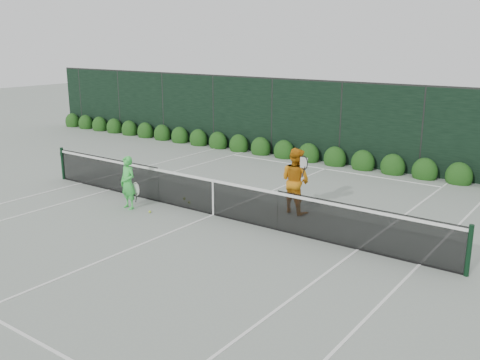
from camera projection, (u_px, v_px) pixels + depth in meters
The scene contains 8 objects.
ground at pixel (213, 215), 14.18m from camera, with size 80.00×80.00×0.00m, color gray.
tennis_net at pixel (212, 196), 14.06m from camera, with size 12.90×0.10×1.07m.
player_woman at pixel (128, 183), 14.56m from camera, with size 0.64×0.42×1.46m.
player_man at pixel (295, 180), 14.20m from camera, with size 0.98×0.81×1.76m.
court_lines at pixel (213, 215), 14.18m from camera, with size 11.03×23.83×0.01m.
windscreen_fence at pixel (135, 181), 11.67m from camera, with size 32.00×21.07×3.06m.
hedge_row at pixel (335, 159), 19.71m from camera, with size 31.66×0.65×0.94m.
tennis_balls at pixel (175, 204), 15.01m from camera, with size 0.42×1.52×0.07m.
Camera 1 is at (8.51, -10.47, 4.52)m, focal length 40.00 mm.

